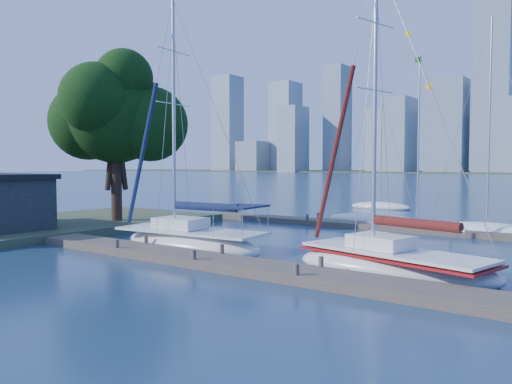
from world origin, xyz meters
The scene contains 11 objects.
ground centered at (0.00, 0.00, 0.00)m, with size 700.00×700.00×0.00m, color navy.
near_dock centered at (0.00, 0.00, 0.20)m, with size 26.00×2.00×0.40m, color #463C33.
far_dock centered at (2.00, 16.00, 0.18)m, with size 30.00×1.80×0.36m, color #463C33.
shore centered at (-17.00, 3.00, 0.25)m, with size 12.00×22.00×0.50m, color #38472D.
tree centered at (-13.91, 6.10, 8.03)m, with size 9.23×8.41×12.01m.
sailboat_navy centered at (-3.49, 2.51, 1.01)m, with size 8.94×3.56×13.38m.
sailboat_maroon centered at (7.06, 2.97, 1.03)m, with size 8.58×4.48×13.11m.
bg_boat_1 centered at (-0.54, 19.16, 0.25)m, with size 7.78×4.71×11.51m.
bg_boat_2 centered at (3.52, 16.54, 0.24)m, with size 7.88×3.37×11.55m.
bg_boat_3 centered at (7.61, 17.27, 0.28)m, with size 7.81×4.10×13.76m.
bg_boat_6 centered at (-5.12, 31.48, 0.24)m, with size 6.25×2.39×10.81m.
Camera 1 is at (14.24, -15.93, 4.28)m, focal length 35.00 mm.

